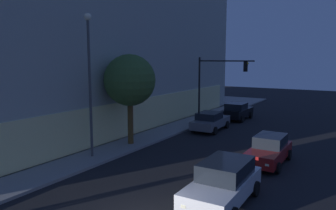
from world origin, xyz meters
name	(u,v)px	position (x,y,z in m)	size (l,w,h in m)	color
modern_building	(41,10)	(12.50, 20.95, 10.68)	(36.17, 24.30, 21.50)	#4C4C51
traffic_light_far_corner	(216,78)	(19.60, 5.62, 4.30)	(0.59, 5.28, 6.05)	black
street_lamp_sidewalk	(89,69)	(5.23, 7.58, 5.45)	(0.44, 0.44, 8.51)	#4A4A4A
sidewalk_tree	(130,81)	(8.86, 7.43, 4.57)	(3.55, 3.55, 6.22)	brown
car_white	(224,182)	(3.55, -1.62, 0.91)	(4.82, 2.26, 1.78)	silver
car_red	(269,150)	(9.87, -1.90, 0.82)	(4.52, 1.96, 1.64)	maroon
car_grey	(210,121)	(16.26, 4.68, 0.81)	(4.72, 2.27, 1.59)	slate
car_black	(237,111)	(22.26, 4.46, 0.85)	(4.42, 2.19, 1.69)	black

